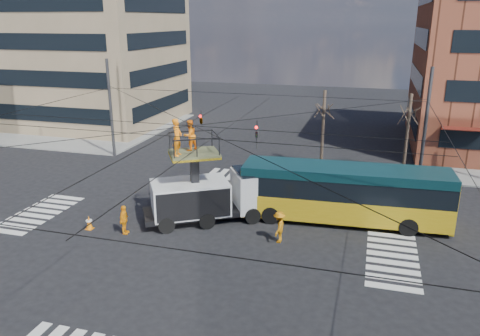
% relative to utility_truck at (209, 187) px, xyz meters
% --- Properties ---
extents(ground, '(120.00, 120.00, 0.00)m').
position_rel_utility_truck_xyz_m(ground, '(-0.02, -1.99, -1.98)').
color(ground, black).
rests_on(ground, ground).
extents(sidewalk_nw, '(18.00, 18.00, 0.12)m').
position_rel_utility_truck_xyz_m(sidewalk_nw, '(-21.02, 19.01, -1.92)').
color(sidewalk_nw, slate).
rests_on(sidewalk_nw, ground).
extents(crosswalks, '(22.40, 22.40, 0.02)m').
position_rel_utility_truck_xyz_m(crosswalks, '(-0.02, -1.99, -1.97)').
color(crosswalks, silver).
rests_on(crosswalks, ground).
extents(overhead_network, '(24.24, 24.24, 8.00)m').
position_rel_utility_truck_xyz_m(overhead_network, '(-0.10, -1.59, 2.31)').
color(overhead_network, '#2D2D30').
rests_on(overhead_network, ground).
extents(tree_a, '(2.00, 2.00, 6.00)m').
position_rel_utility_truck_xyz_m(tree_a, '(4.98, 11.51, 2.65)').
color(tree_a, '#382B21').
rests_on(tree_a, ground).
extents(tree_b, '(2.00, 2.00, 6.00)m').
position_rel_utility_truck_xyz_m(tree_b, '(10.98, 11.51, 2.65)').
color(tree_b, '#382B21').
rests_on(tree_b, ground).
extents(utility_truck, '(7.18, 5.59, 6.04)m').
position_rel_utility_truck_xyz_m(utility_truck, '(0.00, 0.00, 0.00)').
color(utility_truck, black).
rests_on(utility_truck, ground).
extents(city_bus, '(11.46, 3.31, 3.20)m').
position_rel_utility_truck_xyz_m(city_bus, '(7.33, 1.83, -0.26)').
color(city_bus, gold).
rests_on(city_bus, ground).
extents(traffic_cone, '(0.36, 0.36, 0.77)m').
position_rel_utility_truck_xyz_m(traffic_cone, '(-5.88, -3.06, -1.60)').
color(traffic_cone, orange).
rests_on(traffic_cone, ground).
extents(worker_ground, '(0.51, 0.98, 1.60)m').
position_rel_utility_truck_xyz_m(worker_ground, '(-3.73, -3.04, -1.18)').
color(worker_ground, '#FF9D10').
rests_on(worker_ground, ground).
extents(flagger, '(0.66, 1.10, 1.67)m').
position_rel_utility_truck_xyz_m(flagger, '(4.38, -1.72, -1.15)').
color(flagger, orange).
rests_on(flagger, ground).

